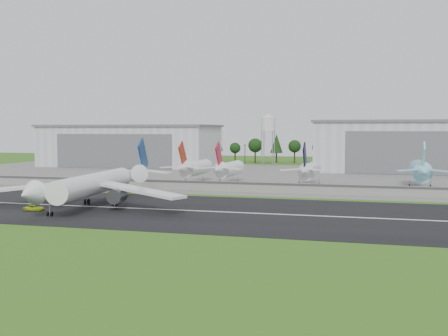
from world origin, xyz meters
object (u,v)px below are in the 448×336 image
(main_airliner, at_px, (93,189))
(parked_jet_skyblue, at_px, (420,171))
(parked_jet_red_b, at_px, (228,169))
(parked_jet_navy, at_px, (309,171))
(ground_vehicle, at_px, (34,208))
(parked_jet_red_a, at_px, (193,168))

(main_airliner, distance_m, parked_jet_skyblue, 113.18)
(main_airliner, height_order, parked_jet_red_b, main_airliner)
(main_airliner, bearing_deg, parked_jet_navy, -132.63)
(ground_vehicle, relative_size, parked_jet_red_b, 0.16)
(parked_jet_navy, distance_m, parked_jet_skyblue, 38.44)
(main_airliner, distance_m, parked_jet_red_b, 69.61)
(parked_jet_red_a, height_order, parked_jet_red_b, parked_jet_red_a)
(parked_jet_red_b, distance_m, parked_jet_skyblue, 68.52)
(parked_jet_red_b, relative_size, parked_jet_navy, 1.00)
(parked_jet_red_a, height_order, parked_jet_navy, parked_jet_red_a)
(ground_vehicle, bearing_deg, main_airliner, -55.45)
(main_airliner, height_order, ground_vehicle, main_airliner)
(ground_vehicle, bearing_deg, parked_jet_skyblue, -60.10)
(ground_vehicle, xyz_separation_m, parked_jet_navy, (59.99, 77.70, 5.21))
(parked_jet_red_b, height_order, parked_jet_skyblue, parked_jet_skyblue)
(parked_jet_red_a, distance_m, parked_jet_navy, 43.79)
(main_airliner, distance_m, parked_jet_red_a, 67.22)
(main_airliner, bearing_deg, ground_vehicle, 38.48)
(main_airliner, height_order, parked_jet_navy, main_airliner)
(parked_jet_navy, relative_size, parked_jet_skyblue, 0.84)
(parked_jet_red_a, xyz_separation_m, parked_jet_navy, (43.79, -0.02, -0.12))
(main_airliner, bearing_deg, parked_jet_red_a, -100.94)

